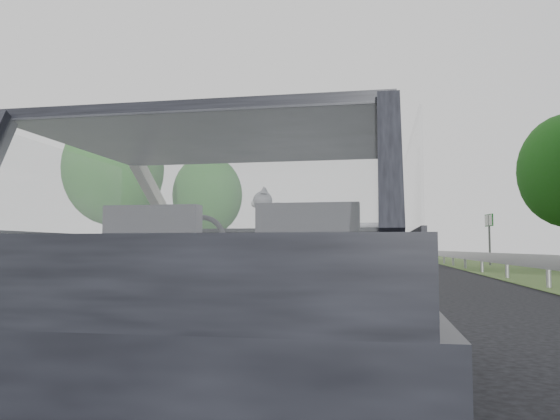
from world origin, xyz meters
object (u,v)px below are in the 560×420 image
at_px(subject_car, 247,274).
at_px(highway_sign, 490,240).
at_px(cat, 305,215).
at_px(other_car, 378,251).

height_order(subject_car, highway_sign, highway_sign).
distance_m(subject_car, highway_sign, 27.69).
relative_size(subject_car, cat, 6.25).
bearing_deg(other_car, highway_sign, 43.46).
xyz_separation_m(subject_car, cat, (0.25, 0.59, 0.37)).
bearing_deg(subject_car, highway_sign, 76.66).
bearing_deg(highway_sign, cat, -113.45).
bearing_deg(cat, highway_sign, 75.46).
bearing_deg(highway_sign, other_car, -137.69).
bearing_deg(other_car, cat, -100.47).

